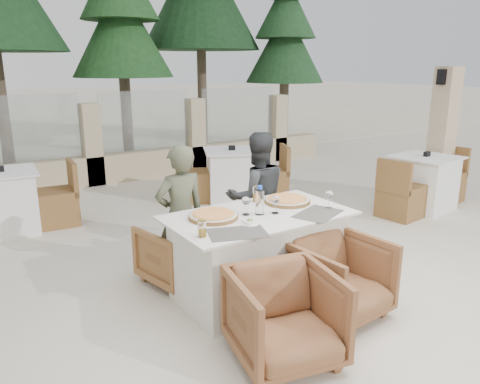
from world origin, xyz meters
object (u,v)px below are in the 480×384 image
dining_table (258,255)px  wine_glass_centre (246,205)px  diner_left (181,216)px  diner_right (257,197)px  water_bottle (260,200)px  bg_table_c (424,183)px  pizza_left (213,215)px  armchair_near_left (285,317)px  beer_glass_left (202,229)px  wine_glass_near (275,203)px  wine_glass_corner (329,198)px  pizza_right (287,200)px  armchair_far_left (178,253)px  beer_glass_right (257,194)px  armchair_near_right (339,278)px  armchair_far_right (248,230)px  bg_table_a (4,202)px  bg_table_b (232,175)px  olive_dish (250,222)px

dining_table → wine_glass_centre: 0.49m
diner_left → diner_right: diner_right is taller
water_bottle → bg_table_c: water_bottle is taller
pizza_left → armchair_near_left: size_ratio=0.58×
beer_glass_left → diner_left: (0.21, 0.81, -0.16)m
wine_glass_centre → wine_glass_near: bearing=-24.1°
wine_glass_near → wine_glass_corner: size_ratio=1.00×
armchair_near_left → pizza_right: bearing=63.2°
dining_table → armchair_far_left: (-0.48, 0.65, -0.10)m
water_bottle → armchair_near_left: 1.12m
pizza_right → diner_left: 1.01m
beer_glass_right → armchair_near_left: (-0.61, -1.21, -0.51)m
armchair_far_left → armchair_near_right: (0.84, -1.29, 0.04)m
wine_glass_centre → armchair_far_right: (0.56, 0.79, -0.58)m
pizza_right → wine_glass_corner: size_ratio=2.33×
beer_glass_left → diner_left: size_ratio=0.09×
bg_table_a → bg_table_b: 3.16m
pizza_left → armchair_far_left: size_ratio=0.66×
beer_glass_left → wine_glass_near: bearing=10.9°
wine_glass_corner → armchair_far_left: bearing=142.4°
olive_dish → diner_left: (-0.25, 0.78, -0.12)m
dining_table → armchair_near_left: (-0.40, -0.89, -0.06)m
wine_glass_centre → bg_table_c: 3.74m
armchair_near_left → diner_left: bearing=104.4°
wine_glass_near → bg_table_b: bearing=64.8°
diner_right → bg_table_b: size_ratio=0.84×
bg_table_b → bg_table_a: bearing=-160.3°
olive_dish → wine_glass_near: bearing=19.0°
beer_glass_left → beer_glass_right: 1.03m
dining_table → bg_table_b: 3.15m
armchair_far_right → armchair_near_left: bearing=51.1°
pizza_left → wine_glass_centre: wine_glass_centre is taller
wine_glass_centre → diner_left: bearing=123.1°
beer_glass_right → bg_table_a: (-1.88, 2.75, -0.46)m
wine_glass_corner → armchair_near_left: (-1.03, -0.68, -0.53)m
pizza_left → armchair_far_right: bearing=40.5°
armchair_far_right → pizza_right: bearing=75.4°
pizza_right → olive_dish: 0.72m
beer_glass_left → water_bottle: bearing=17.0°
wine_glass_corner → wine_glass_near: bearing=163.8°
wine_glass_corner → armchair_far_right: (-0.18, 1.04, -0.58)m
dining_table → bg_table_b: bearing=62.2°
dining_table → olive_dish: bearing=-140.3°
wine_glass_near → bg_table_b: size_ratio=0.11×
water_bottle → bg_table_a: size_ratio=0.16×
diner_left → diner_right: 0.93m
dining_table → bg_table_c: same height
pizza_right → bg_table_a: bearing=125.6°
olive_dish → armchair_far_left: (-0.27, 0.83, -0.50)m
wine_glass_centre → armchair_far_right: bearing=54.7°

